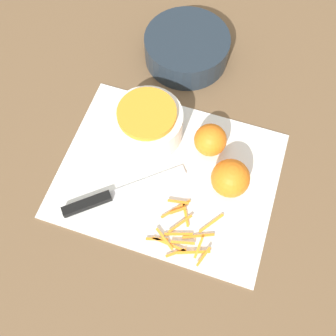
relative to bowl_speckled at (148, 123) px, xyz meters
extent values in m
plane|color=brown|center=(0.07, -0.08, -0.05)|extent=(4.00, 4.00, 0.00)
cube|color=silver|center=(0.07, -0.08, -0.04)|extent=(0.46, 0.36, 0.01)
cylinder|color=silver|center=(0.00, 0.00, -0.01)|extent=(0.15, 0.15, 0.07)
cylinder|color=orange|center=(0.00, 0.00, 0.04)|extent=(0.13, 0.13, 0.02)
cylinder|color=#1E2833|center=(0.02, 0.24, -0.01)|extent=(0.21, 0.21, 0.07)
cube|color=black|center=(-0.06, -0.21, -0.03)|extent=(0.09, 0.08, 0.02)
cube|color=#B2B2B7|center=(0.04, -0.12, -0.04)|extent=(0.14, 0.13, 0.00)
sphere|color=orange|center=(0.21, -0.07, 0.00)|extent=(0.08, 0.08, 0.08)
sphere|color=orange|center=(0.14, 0.00, -0.01)|extent=(0.07, 0.07, 0.07)
cube|color=orange|center=(0.19, -0.16, -0.04)|extent=(0.04, 0.05, 0.00)
cube|color=orange|center=(0.12, -0.16, -0.03)|extent=(0.03, 0.03, 0.00)
cube|color=orange|center=(0.14, -0.16, -0.04)|extent=(0.03, 0.05, 0.00)
cube|color=orange|center=(0.18, -0.23, -0.04)|extent=(0.06, 0.03, 0.00)
cube|color=orange|center=(0.15, -0.22, -0.04)|extent=(0.05, 0.02, 0.00)
cube|color=orange|center=(0.13, -0.23, -0.04)|extent=(0.07, 0.01, 0.00)
cube|color=orange|center=(0.10, -0.23, -0.04)|extent=(0.05, 0.02, 0.00)
cube|color=orange|center=(0.14, -0.24, -0.04)|extent=(0.04, 0.03, 0.00)
cube|color=orange|center=(0.13, -0.18, -0.04)|extent=(0.04, 0.05, 0.00)
cube|color=orange|center=(0.12, -0.14, -0.04)|extent=(0.05, 0.01, 0.00)
cube|color=orange|center=(0.11, -0.22, -0.04)|extent=(0.05, 0.04, 0.00)
cube|color=orange|center=(0.18, -0.22, -0.03)|extent=(0.01, 0.04, 0.00)
cube|color=orange|center=(0.14, -0.21, -0.04)|extent=(0.06, 0.02, 0.00)
cube|color=orange|center=(0.18, -0.20, -0.04)|extent=(0.06, 0.03, 0.00)
cube|color=orange|center=(0.20, -0.24, -0.03)|extent=(0.02, 0.04, 0.00)
cube|color=orange|center=(0.12, -0.16, -0.04)|extent=(0.05, 0.06, 0.00)
camera|label=1|loc=(0.18, -0.42, 0.74)|focal=42.00mm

